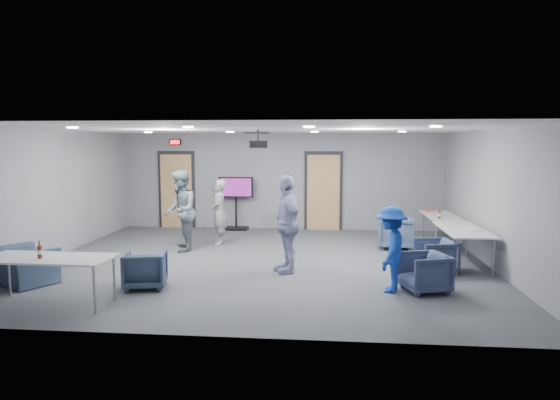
# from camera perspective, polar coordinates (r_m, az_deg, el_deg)

# --- Properties ---
(floor) EXTENTS (9.00, 9.00, 0.00)m
(floor) POSITION_cam_1_polar(r_m,az_deg,el_deg) (10.32, -1.99, -7.08)
(floor) COLOR #35383C
(floor) RESTS_ON ground
(ceiling) EXTENTS (9.00, 9.00, 0.00)m
(ceiling) POSITION_cam_1_polar(r_m,az_deg,el_deg) (10.03, -2.06, 8.09)
(ceiling) COLOR silver
(ceiling) RESTS_ON wall_back
(wall_back) EXTENTS (9.00, 0.02, 2.70)m
(wall_back) POSITION_cam_1_polar(r_m,az_deg,el_deg) (14.04, 0.09, 2.14)
(wall_back) COLOR slate
(wall_back) RESTS_ON floor
(wall_front) EXTENTS (9.00, 0.02, 2.70)m
(wall_front) POSITION_cam_1_polar(r_m,az_deg,el_deg) (6.18, -6.84, -3.56)
(wall_front) COLOR slate
(wall_front) RESTS_ON floor
(wall_left) EXTENTS (0.02, 8.00, 2.70)m
(wall_left) POSITION_cam_1_polar(r_m,az_deg,el_deg) (11.56, -24.73, 0.59)
(wall_left) COLOR slate
(wall_left) RESTS_ON floor
(wall_right) EXTENTS (0.02, 8.00, 2.70)m
(wall_right) POSITION_cam_1_polar(r_m,az_deg,el_deg) (10.50, 23.12, 0.12)
(wall_right) COLOR slate
(wall_right) RESTS_ON floor
(door_left) EXTENTS (1.06, 0.17, 2.24)m
(door_left) POSITION_cam_1_polar(r_m,az_deg,el_deg) (14.61, -11.73, 1.06)
(door_left) COLOR black
(door_left) RESTS_ON wall_back
(door_right) EXTENTS (1.06, 0.17, 2.24)m
(door_right) POSITION_cam_1_polar(r_m,az_deg,el_deg) (13.96, 4.98, 0.93)
(door_right) COLOR black
(door_right) RESTS_ON wall_back
(exit_sign) EXTENTS (0.32, 0.08, 0.16)m
(exit_sign) POSITION_cam_1_polar(r_m,az_deg,el_deg) (14.53, -11.88, 6.49)
(exit_sign) COLOR black
(exit_sign) RESTS_ON wall_back
(hvac_diffuser) EXTENTS (0.60, 0.60, 0.03)m
(hvac_diffuser) POSITION_cam_1_polar(r_m,az_deg,el_deg) (12.87, -2.65, 7.68)
(hvac_diffuser) COLOR black
(hvac_diffuser) RESTS_ON ceiling
(downlights) EXTENTS (6.18, 3.78, 0.02)m
(downlights) POSITION_cam_1_polar(r_m,az_deg,el_deg) (10.03, -2.06, 8.00)
(downlights) COLOR white
(downlights) RESTS_ON ceiling
(person_a) EXTENTS (0.48, 0.63, 1.56)m
(person_a) POSITION_cam_1_polar(r_m,az_deg,el_deg) (12.08, -6.97, -1.36)
(person_a) COLOR gray
(person_a) RESTS_ON floor
(person_b) EXTENTS (0.90, 1.04, 1.83)m
(person_b) POSITION_cam_1_polar(r_m,az_deg,el_deg) (11.41, -11.33, -1.21)
(person_b) COLOR slate
(person_b) RESTS_ON floor
(person_c) EXTENTS (0.84, 1.17, 1.84)m
(person_c) POSITION_cam_1_polar(r_m,az_deg,el_deg) (9.35, 0.76, -2.74)
(person_c) COLOR #9DA6CA
(person_c) RESTS_ON floor
(person_d) EXTENTS (0.75, 1.02, 1.41)m
(person_d) POSITION_cam_1_polar(r_m,az_deg,el_deg) (8.37, 12.55, -5.49)
(person_d) COLOR #1B41B1
(person_d) RESTS_ON floor
(chair_right_a) EXTENTS (0.92, 0.90, 0.74)m
(chair_right_a) POSITION_cam_1_polar(r_m,az_deg,el_deg) (11.85, 13.11, -3.64)
(chair_right_a) COLOR #3B4C67
(chair_right_a) RESTS_ON floor
(chair_right_b) EXTENTS (0.79, 0.78, 0.63)m
(chair_right_b) POSITION_cam_1_polar(r_m,az_deg,el_deg) (9.88, 17.35, -6.13)
(chair_right_b) COLOR #323C56
(chair_right_b) RESTS_ON floor
(chair_right_c) EXTENTS (0.88, 0.86, 0.64)m
(chair_right_c) POSITION_cam_1_polar(r_m,az_deg,el_deg) (8.57, 16.16, -7.96)
(chair_right_c) COLOR #37415F
(chair_right_c) RESTS_ON floor
(chair_front_a) EXTENTS (0.80, 0.81, 0.63)m
(chair_front_a) POSITION_cam_1_polar(r_m,az_deg,el_deg) (8.76, -15.13, -7.66)
(chair_front_a) COLOR #324057
(chair_front_a) RESTS_ON floor
(chair_front_b) EXTENTS (1.28, 1.23, 0.64)m
(chair_front_b) POSITION_cam_1_polar(r_m,az_deg,el_deg) (9.73, -27.29, -6.73)
(chair_front_b) COLOR #35445C
(chair_front_b) RESTS_ON floor
(table_right_a) EXTENTS (0.72, 1.72, 0.73)m
(table_right_a) POSITION_cam_1_polar(r_m,az_deg,el_deg) (12.38, 17.96, -1.89)
(table_right_a) COLOR silver
(table_right_a) RESTS_ON floor
(table_right_b) EXTENTS (0.80, 1.92, 0.73)m
(table_right_b) POSITION_cam_1_polar(r_m,az_deg,el_deg) (10.56, 20.19, -3.35)
(table_right_b) COLOR silver
(table_right_b) RESTS_ON floor
(table_front_left) EXTENTS (1.92, 0.83, 0.73)m
(table_front_left) POSITION_cam_1_polar(r_m,az_deg,el_deg) (8.27, -24.96, -6.23)
(table_front_left) COLOR silver
(table_front_left) RESTS_ON floor
(bottle_front) EXTENTS (0.07, 0.07, 0.27)m
(bottle_front) POSITION_cam_1_polar(r_m,az_deg,el_deg) (8.22, -25.77, -5.34)
(bottle_front) COLOR #5F2310
(bottle_front) RESTS_ON table_front_left
(bottle_right) EXTENTS (0.07, 0.07, 0.25)m
(bottle_right) POSITION_cam_1_polar(r_m,az_deg,el_deg) (11.81, 17.75, -1.59)
(bottle_right) COLOR #5F2310
(bottle_right) RESTS_ON table_right_a
(snack_box) EXTENTS (0.21, 0.15, 0.04)m
(snack_box) POSITION_cam_1_polar(r_m,az_deg,el_deg) (12.80, 16.65, -1.26)
(snack_box) COLOR #DB4536
(snack_box) RESTS_ON table_right_a
(wrapper) EXTENTS (0.26, 0.20, 0.05)m
(wrapper) POSITION_cam_1_polar(r_m,az_deg,el_deg) (10.40, 20.98, -3.15)
(wrapper) COLOR white
(wrapper) RESTS_ON table_right_b
(tv_stand) EXTENTS (0.97, 0.46, 1.48)m
(tv_stand) POSITION_cam_1_polar(r_m,az_deg,el_deg) (14.01, -5.05, 0.01)
(tv_stand) COLOR black
(tv_stand) RESTS_ON floor
(projector) EXTENTS (0.42, 0.38, 0.36)m
(projector) POSITION_cam_1_polar(r_m,az_deg,el_deg) (10.36, -2.53, 6.40)
(projector) COLOR black
(projector) RESTS_ON ceiling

